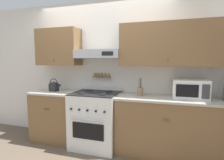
{
  "coord_description": "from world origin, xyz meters",
  "views": [
    {
      "loc": [
        1.1,
        -2.44,
        1.47
      ],
      "look_at": [
        0.29,
        0.25,
        1.16
      ],
      "focal_mm": 28.0,
      "sensor_mm": 36.0,
      "label": 1
    }
  ],
  "objects_px": {
    "stove_range": "(96,119)",
    "utensil_crock": "(140,91)",
    "microwave": "(190,89)",
    "tea_kettle": "(54,86)"
  },
  "relations": [
    {
      "from": "tea_kettle",
      "to": "utensil_crock",
      "type": "relative_size",
      "value": 0.85
    },
    {
      "from": "microwave",
      "to": "utensil_crock",
      "type": "bearing_deg",
      "value": -178.62
    },
    {
      "from": "stove_range",
      "to": "utensil_crock",
      "type": "bearing_deg",
      "value": 6.06
    },
    {
      "from": "stove_range",
      "to": "tea_kettle",
      "type": "height_order",
      "value": "tea_kettle"
    },
    {
      "from": "stove_range",
      "to": "utensil_crock",
      "type": "relative_size",
      "value": 3.51
    },
    {
      "from": "tea_kettle",
      "to": "microwave",
      "type": "relative_size",
      "value": 0.49
    },
    {
      "from": "tea_kettle",
      "to": "utensil_crock",
      "type": "bearing_deg",
      "value": 0.0
    },
    {
      "from": "stove_range",
      "to": "utensil_crock",
      "type": "height_order",
      "value": "utensil_crock"
    },
    {
      "from": "stove_range",
      "to": "utensil_crock",
      "type": "xyz_separation_m",
      "value": [
        0.74,
        0.08,
        0.51
      ]
    },
    {
      "from": "stove_range",
      "to": "microwave",
      "type": "relative_size",
      "value": 2.03
    }
  ]
}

